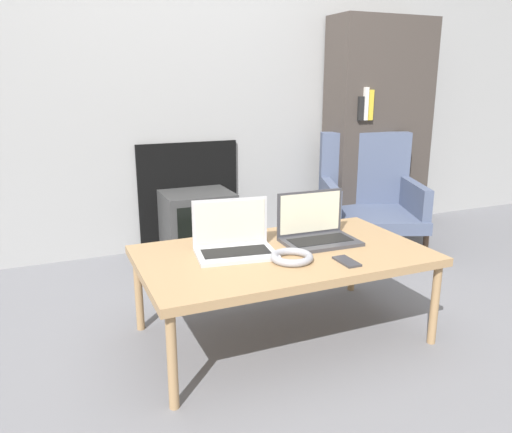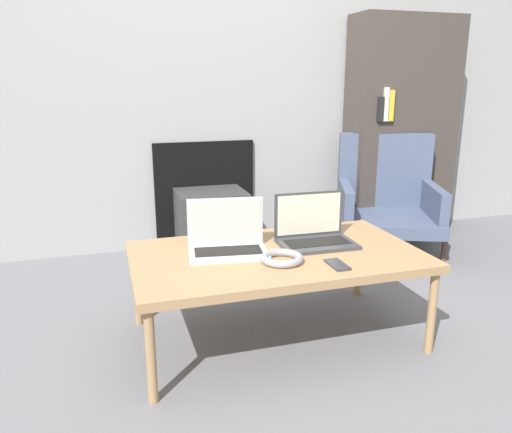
{
  "view_description": "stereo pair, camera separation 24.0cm",
  "coord_description": "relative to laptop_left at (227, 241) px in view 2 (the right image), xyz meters",
  "views": [
    {
      "loc": [
        -0.91,
        -1.51,
        1.12
      ],
      "look_at": [
        0.0,
        0.62,
        0.48
      ],
      "focal_mm": 35.0,
      "sensor_mm": 36.0,
      "label": 1
    },
    {
      "loc": [
        -0.68,
        -1.6,
        1.12
      ],
      "look_at": [
        0.0,
        0.62,
        0.48
      ],
      "focal_mm": 35.0,
      "sensor_mm": 36.0,
      "label": 2
    }
  ],
  "objects": [
    {
      "name": "ground_plane",
      "position": [
        0.2,
        -0.39,
        -0.45
      ],
      "size": [
        14.0,
        14.0,
        0.0
      ],
      "primitive_type": "plane",
      "color": "slate"
    },
    {
      "name": "wall_back",
      "position": [
        0.2,
        1.36,
        0.84
      ],
      "size": [
        7.0,
        0.08,
        2.6
      ],
      "color": "#999999",
      "rests_on": "ground_plane"
    },
    {
      "name": "table",
      "position": [
        0.2,
        -0.08,
        -0.08
      ],
      "size": [
        1.23,
        0.71,
        0.4
      ],
      "color": "#9E7A51",
      "rests_on": "ground_plane"
    },
    {
      "name": "laptop_left",
      "position": [
        0.0,
        0.0,
        0.0
      ],
      "size": [
        0.36,
        0.27,
        0.22
      ],
      "rotation": [
        0.0,
        0.0,
        -0.14
      ],
      "color": "#B2B2B7",
      "rests_on": "table"
    },
    {
      "name": "laptop_right",
      "position": [
        0.41,
        0.0,
        0.0
      ],
      "size": [
        0.34,
        0.23,
        0.22
      ],
      "rotation": [
        0.0,
        0.0,
        -0.02
      ],
      "color": "#38383D",
      "rests_on": "table"
    },
    {
      "name": "headphones",
      "position": [
        0.18,
        -0.19,
        -0.03
      ],
      "size": [
        0.18,
        0.18,
        0.03
      ],
      "color": "gray",
      "rests_on": "table"
    },
    {
      "name": "phone",
      "position": [
        0.38,
        -0.3,
        -0.04
      ],
      "size": [
        0.06,
        0.13,
        0.01
      ],
      "color": "#333338",
      "rests_on": "table"
    },
    {
      "name": "tv",
      "position": [
        0.17,
        1.13,
        -0.24
      ],
      "size": [
        0.44,
        0.38,
        0.42
      ],
      "color": "#383838",
      "rests_on": "ground_plane"
    },
    {
      "name": "armchair",
      "position": [
        1.33,
        0.9,
        -0.09
      ],
      "size": [
        0.81,
        0.81,
        0.77
      ],
      "rotation": [
        0.0,
        0.0,
        -0.38
      ],
      "color": "#47516B",
      "rests_on": "ground_plane"
    },
    {
      "name": "bookshelf",
      "position": [
        1.58,
        1.17,
        0.32
      ],
      "size": [
        0.77,
        0.32,
        1.55
      ],
      "color": "#3F3833",
      "rests_on": "ground_plane"
    }
  ]
}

